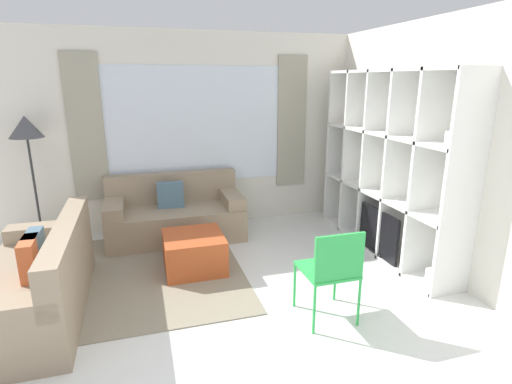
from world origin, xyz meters
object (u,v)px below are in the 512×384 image
floor_lamp (26,133)px  folding_chair (332,267)px  ottoman (194,252)px  shelving_unit (390,167)px  couch_side (38,282)px  couch_main (175,215)px

floor_lamp → folding_chair: 3.86m
ottoman → floor_lamp: bearing=146.0°
shelving_unit → folding_chair: bearing=-137.9°
couch_side → floor_lamp: floor_lamp is taller
shelving_unit → folding_chair: size_ratio=2.77×
floor_lamp → shelving_unit: bearing=-17.4°
couch_side → floor_lamp: 2.05m
shelving_unit → floor_lamp: 4.35m
ottoman → folding_chair: size_ratio=0.78×
ottoman → shelving_unit: bearing=-2.5°
couch_main → floor_lamp: bearing=174.9°
shelving_unit → couch_side: (-3.83, -0.38, -0.75)m
folding_chair → shelving_unit: bearing=-137.9°
ottoman → floor_lamp: size_ratio=0.41×
floor_lamp → couch_main: bearing=-5.1°
couch_main → floor_lamp: floor_lamp is taller
couch_main → shelving_unit: bearing=-24.9°
couch_main → floor_lamp: (-1.67, 0.15, 1.14)m
shelving_unit → folding_chair: (-1.37, -1.24, -0.54)m
couch_side → folding_chair: size_ratio=2.14×
folding_chair → floor_lamp: bearing=-42.5°
couch_main → floor_lamp: 2.02m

